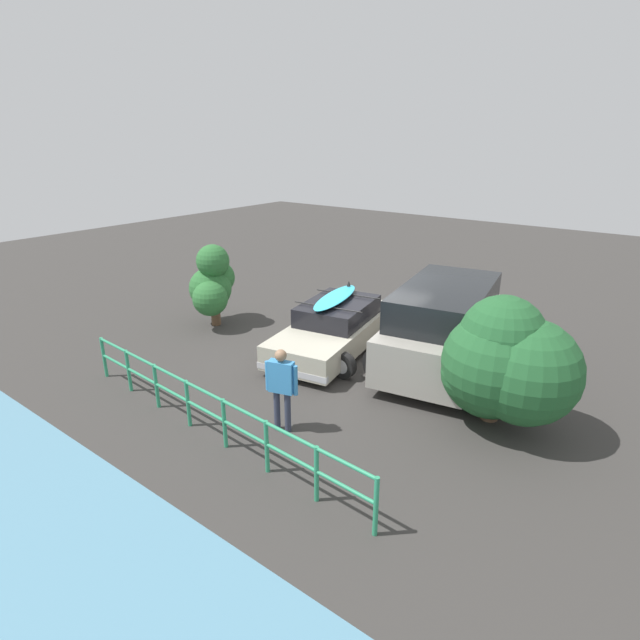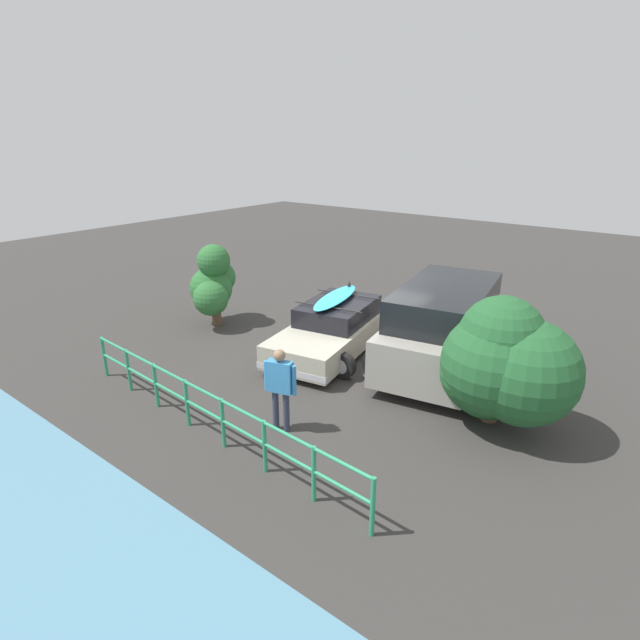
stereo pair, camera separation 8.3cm
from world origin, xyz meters
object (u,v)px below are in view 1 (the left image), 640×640
at_px(sedan_car, 335,327).
at_px(suv_car, 444,326).
at_px(person_bystander, 282,383).
at_px(bush_near_left, 212,284).
at_px(bush_near_right, 501,364).

bearing_deg(sedan_car, suv_car, -165.84).
xyz_separation_m(sedan_car, person_bystander, (-1.40, 3.60, 0.38)).
distance_m(sedan_car, person_bystander, 3.88).
bearing_deg(bush_near_left, person_bystander, 149.97).
xyz_separation_m(suv_car, bush_near_left, (6.28, 1.27, 0.18)).
bearing_deg(sedan_car, bush_near_left, 9.49).
distance_m(sedan_car, bush_near_left, 3.84).
xyz_separation_m(bush_near_left, bush_near_right, (-8.12, 0.50, 0.05)).
bearing_deg(person_bystander, bush_near_left, -30.03).
relative_size(person_bystander, bush_near_right, 0.64).
bearing_deg(suv_car, person_bystander, 74.93).
relative_size(suv_car, bush_near_left, 2.09).
bearing_deg(bush_near_left, sedan_car, -170.51).
bearing_deg(sedan_car, bush_near_right, 165.58).
xyz_separation_m(suv_car, bush_near_right, (-1.84, 1.77, 0.23)).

